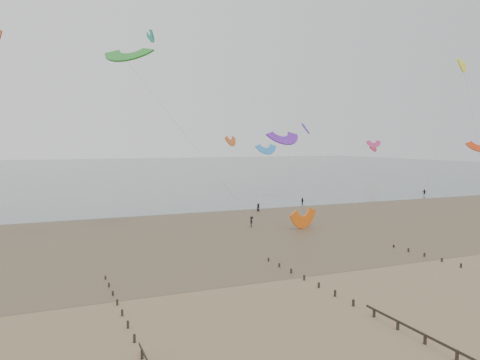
# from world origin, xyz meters

# --- Properties ---
(ground) EXTENTS (500.00, 500.00, 0.00)m
(ground) POSITION_xyz_m (0.00, 0.00, 0.00)
(ground) COLOR brown
(ground) RESTS_ON ground
(sea_and_shore) EXTENTS (500.00, 665.00, 0.03)m
(sea_and_shore) POSITION_xyz_m (-4.08, 34.40, 0.01)
(sea_and_shore) COLOR #475654
(sea_and_shore) RESTS_ON ground
(kitesurfers) EXTENTS (132.15, 24.98, 1.83)m
(kitesurfers) POSITION_xyz_m (33.63, 47.64, 0.83)
(kitesurfers) COLOR black
(kitesurfers) RESTS_ON ground
(grounded_kite) EXTENTS (7.14, 6.55, 3.17)m
(grounded_kite) POSITION_xyz_m (18.36, 28.37, 0.00)
(grounded_kite) COLOR orange
(grounded_kite) RESTS_ON ground
(kites_airborne) EXTENTS (231.86, 113.18, 39.93)m
(kites_airborne) POSITION_xyz_m (-15.29, 84.76, 21.81)
(kites_airborne) COLOR red
(kites_airborne) RESTS_ON ground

